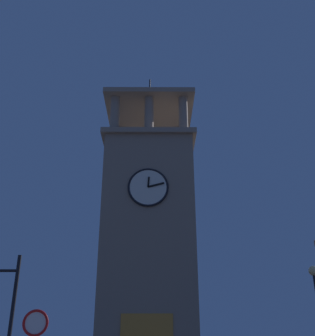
# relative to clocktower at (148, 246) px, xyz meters

# --- Properties ---
(clocktower) EXTENTS (7.06, 6.71, 23.55)m
(clocktower) POSITION_rel_clocktower_xyz_m (0.00, 0.00, 0.00)
(clocktower) COLOR gray
(clocktower) RESTS_ON ground_plane
(no_horn_sign) EXTENTS (0.78, 0.14, 3.01)m
(no_horn_sign) POSITION_rel_clocktower_xyz_m (3.04, 16.91, -6.58)
(no_horn_sign) COLOR black
(no_horn_sign) RESTS_ON ground_plane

